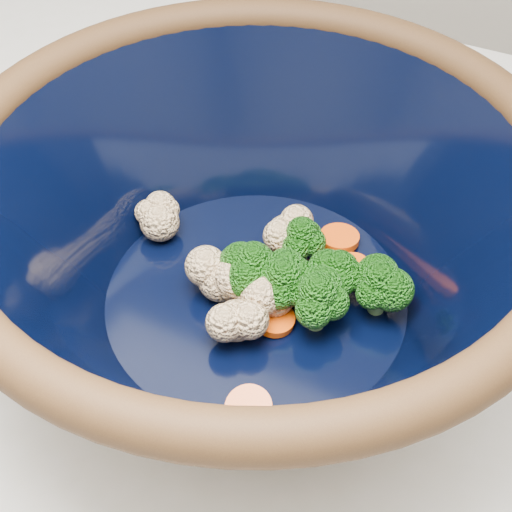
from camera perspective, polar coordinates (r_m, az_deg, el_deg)
The scene contains 2 objects.
mixing_bowl at distance 0.48m, azimuth 0.00°, elevation 1.39°, with size 0.40×0.40×0.18m.
vegetable_pile at distance 0.51m, azimuth 1.78°, elevation -1.43°, with size 0.21×0.20×0.05m.
Camera 1 is at (0.11, -0.19, 1.34)m, focal length 50.00 mm.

